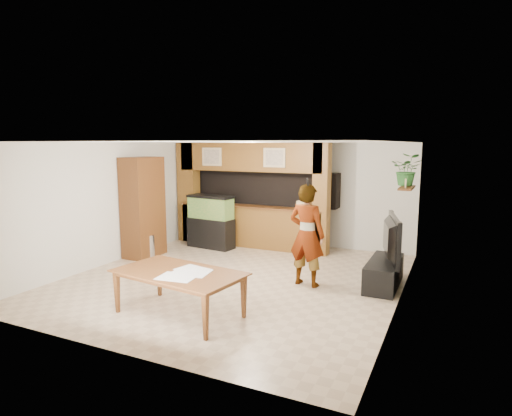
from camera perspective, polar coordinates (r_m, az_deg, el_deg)
The scene contains 22 objects.
floor at distance 8.36m, azimuth -2.73°, elevation -9.35°, with size 6.50×6.50×0.00m, color tan.
ceiling at distance 7.96m, azimuth -2.86°, elevation 8.76°, with size 6.50×6.50×0.00m, color white.
wall_back at distance 11.01m, azimuth 5.17°, elevation 1.89°, with size 6.00×6.00×0.00m, color beige.
wall_left at distance 9.82m, azimuth -18.45°, elevation 0.68°, with size 6.50×6.50×0.00m, color beige.
wall_right at distance 7.18m, azimuth 18.88°, elevation -2.09°, with size 6.50×6.50×0.00m, color beige.
partition at distance 10.81m, azimuth -0.68°, elevation 1.87°, with size 4.20×0.99×2.60m.
wall_clock at distance 10.48m, azimuth -14.70°, elevation 4.61°, with size 0.05×0.25×0.25m.
wall_shelf at distance 9.06m, azimuth 19.46°, elevation 2.56°, with size 0.25×0.90×0.04m, color brown.
pantry_cabinet at distance 10.08m, azimuth -14.83°, elevation 0.11°, with size 0.57×0.93×2.28m, color brown.
trash_can at distance 10.09m, azimuth -14.17°, elevation -4.94°, with size 0.29×0.29×0.52m, color #B2B2B7.
aquarium at distance 10.69m, azimuth -6.04°, elevation -1.89°, with size 1.19×0.44×1.31m.
tv_stand at distance 8.21m, azimuth 16.68°, elevation -8.32°, with size 0.52×1.43×0.48m, color black.
television at distance 8.05m, azimuth 16.88°, elevation -3.88°, with size 1.43×0.19×0.82m, color black.
photo_frame at distance 8.79m, azimuth 19.32°, elevation 3.11°, with size 0.03×0.13×0.18m, color tan.
potted_plant at distance 9.26m, azimuth 19.53°, elevation 4.84°, with size 0.59×0.51×0.66m, color #275E25.
person at distance 7.80m, azimuth 6.80°, elevation -3.60°, with size 0.68×0.45×1.87m, color tan.
microphone at distance 7.48m, azimuth 6.90°, elevation 3.45°, with size 0.03×0.03×0.15m, color black.
dining_table at distance 6.63m, azimuth -10.41°, elevation -11.23°, with size 1.94×1.08×0.68m, color brown.
newspaper_a at distance 6.28m, azimuth -10.49°, elevation -9.04°, with size 0.53×0.39×0.01m, color silver.
newspaper_b at distance 6.47m, azimuth -8.71°, elevation -8.49°, with size 0.56×0.41×0.01m, color silver.
newspaper_c at distance 6.60m, azimuth -8.40°, elevation -8.13°, with size 0.50×0.36×0.01m, color silver.
counter_box at distance 10.11m, azimuth 6.43°, elevation 0.37°, with size 0.30×0.20×0.20m, color tan.
Camera 1 is at (3.74, -7.03, 2.57)m, focal length 30.00 mm.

